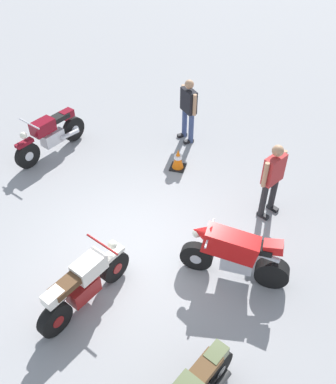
{
  "coord_description": "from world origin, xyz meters",
  "views": [
    {
      "loc": [
        5.07,
        2.08,
        6.21
      ],
      "look_at": [
        -0.95,
        0.45,
        0.75
      ],
      "focal_mm": 39.45,
      "sensor_mm": 36.0,
      "label": 1
    }
  ],
  "objects": [
    {
      "name": "person_in_red_shirt",
      "position": [
        -1.71,
        2.39,
        0.97
      ],
      "size": [
        0.6,
        0.49,
        1.7
      ],
      "rotation": [
        0.0,
        0.0,
        1.01
      ],
      "color": "#262628",
      "rests_on": "ground"
    },
    {
      "name": "motorcycle_cream_vintage",
      "position": [
        1.36,
        -0.36,
        0.49
      ],
      "size": [
        1.85,
        1.01,
        1.07
      ],
      "rotation": [
        0.0,
        0.0,
        2.74
      ],
      "color": "black",
      "rests_on": "ground"
    },
    {
      "name": "traffic_cone",
      "position": [
        -2.7,
        0.22,
        0.26
      ],
      "size": [
        0.36,
        0.36,
        0.53
      ],
      "color": "black",
      "rests_on": "ground"
    },
    {
      "name": "motorcycle_maroon_cruiser",
      "position": [
        -2.51,
        -2.93,
        0.52
      ],
      "size": [
        1.97,
        1.0,
        1.09
      ],
      "rotation": [
        0.0,
        0.0,
        5.89
      ],
      "color": "black",
      "rests_on": "ground"
    },
    {
      "name": "ground_plane",
      "position": [
        0.0,
        0.0,
        0.0
      ],
      "size": [
        40.0,
        40.0,
        0.0
      ],
      "primitive_type": "plane",
      "color": "gray"
    },
    {
      "name": "motorcycle_red_sportbike",
      "position": [
        0.13,
        1.94,
        0.59
      ],
      "size": [
        0.7,
        1.95,
        1.14
      ],
      "rotation": [
        0.0,
        0.0,
        4.69
      ],
      "color": "black",
      "rests_on": "ground"
    },
    {
      "name": "person_in_black_shirt",
      "position": [
        -3.96,
        0.16,
        0.94
      ],
      "size": [
        0.55,
        0.54,
        1.66
      ],
      "rotation": [
        0.0,
        0.0,
        5.48
      ],
      "color": "#384772",
      "rests_on": "ground"
    }
  ]
}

